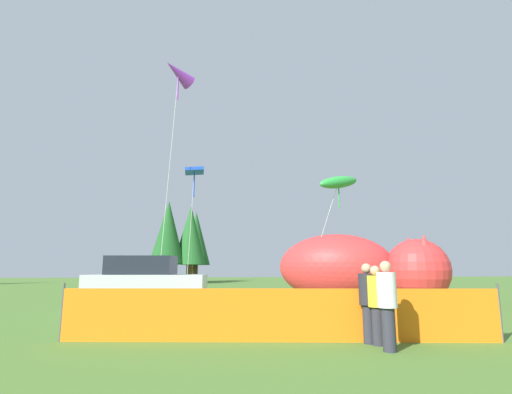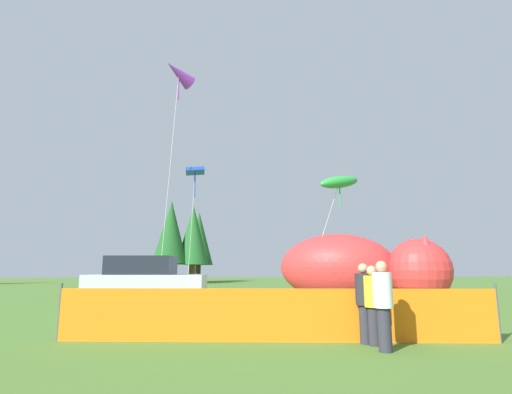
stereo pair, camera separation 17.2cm
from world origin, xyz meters
The scene contains 14 objects.
ground_plane centered at (0.00, 0.00, 0.00)m, with size 120.00×120.00×0.00m, color #4C752D.
parked_car centered at (-3.71, 2.89, 0.97)m, with size 4.24×2.21×1.98m.
folding_chair centered at (4.33, -0.84, 0.49)m, with size 0.59×0.59×0.86m.
inflatable_cat centered at (5.67, 7.11, 1.49)m, with size 8.07×5.97×3.24m.
safety_fence centered at (-0.05, -3.09, 0.56)m, with size 9.38×1.39×1.23m.
spectator_in_blue_shirt centered at (1.83, -4.34, 0.92)m, with size 0.37×0.37×1.69m.
spectator_in_yellow_shirt centered at (1.88, -3.72, 0.88)m, with size 0.35×0.35×1.60m.
spectator_in_black_shirt centered at (1.78, -3.51, 0.90)m, with size 0.36×0.36×1.65m.
kite_purple_delta centered at (-3.08, 5.84, 10.51)m, with size 1.68×1.57×11.17m.
kite_green_fish centered at (4.91, 7.01, 5.78)m, with size 3.15×1.60×6.40m.
kite_blue_box centered at (-2.26, 7.39, 6.14)m, with size 0.93×1.40×6.39m.
horizon_tree_east centered at (-5.46, 30.22, 5.23)m, with size 3.57×3.57×8.52m.
horizon_tree_west centered at (-2.70, 35.61, 4.98)m, with size 3.40×3.40×8.12m.
horizon_tree_mid centered at (-3.20, 31.02, 5.01)m, with size 3.42×3.42×8.16m.
Camera 2 is at (-1.51, -11.86, 1.55)m, focal length 28.00 mm.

